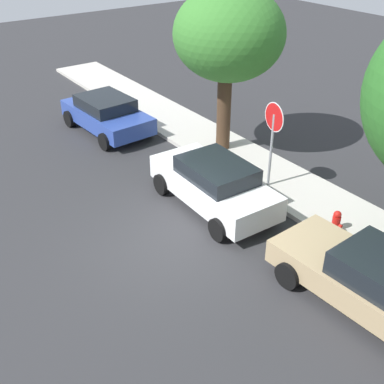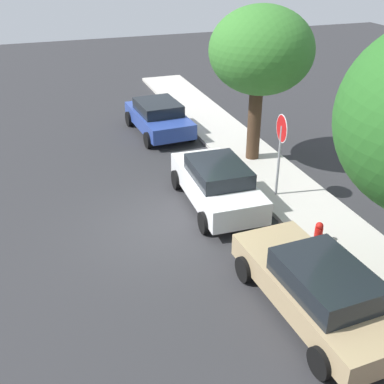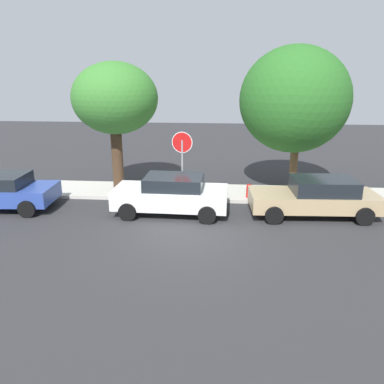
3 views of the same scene
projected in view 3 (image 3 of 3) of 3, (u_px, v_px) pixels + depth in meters
name	position (u px, v px, depth m)	size (l,w,h in m)	color
ground_plane	(187.00, 236.00, 12.09)	(60.00, 60.00, 0.00)	#2D2D30
sidewalk_curb	(197.00, 192.00, 16.40)	(32.00, 2.29, 0.14)	beige
stop_sign	(182.00, 152.00, 15.38)	(0.86, 0.14, 2.79)	gray
parked_car_white	(171.00, 194.00, 13.88)	(4.22, 2.05, 1.46)	white
parked_car_tan	(316.00, 197.00, 13.67)	(4.66, 2.17, 1.42)	tan
parked_car_blue	(1.00, 191.00, 14.41)	(4.12, 2.25, 1.37)	#2D479E
street_tree_mid_block	(294.00, 100.00, 15.54)	(4.54, 4.54, 6.19)	brown
street_tree_far	(115.00, 99.00, 15.57)	(3.57, 3.57, 5.54)	#422D1E
fire_hydrant	(249.00, 192.00, 15.44)	(0.30, 0.22, 0.72)	red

